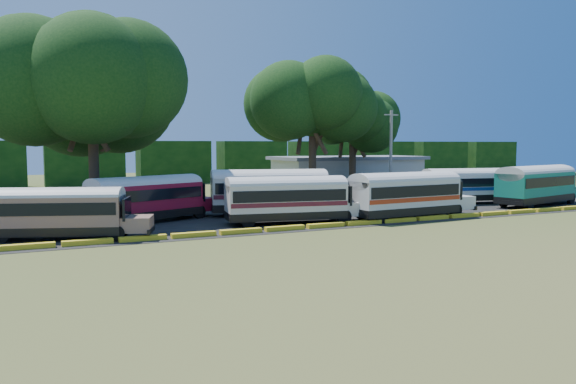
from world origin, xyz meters
name	(u,v)px	position (x,y,z in m)	size (l,w,h in m)	color
ground	(353,228)	(0.00, 0.00, 0.00)	(160.00, 160.00, 0.00)	#304B19
asphalt_strip	(288,209)	(1.00, 12.00, 0.01)	(64.00, 24.00, 0.02)	black
curb	(345,224)	(0.00, 1.00, 0.15)	(53.70, 0.45, 0.30)	yellow
terminal_building	(348,172)	(18.00, 30.00, 2.03)	(19.00, 9.00, 4.00)	beige
treeline_backdrop	(174,162)	(0.00, 48.00, 3.00)	(130.00, 4.00, 6.00)	black
bus_beige	(59,210)	(-17.76, 3.49, 1.76)	(9.55, 5.26, 3.07)	black
bus_red	(149,196)	(-11.57, 8.66, 1.90)	(10.26, 6.17, 3.32)	black
bus_cream_west	(289,197)	(-2.89, 3.73, 1.89)	(10.42, 4.18, 3.33)	black
bus_cream_east	(272,189)	(-2.01, 8.67, 2.03)	(11.27, 5.24, 3.60)	black
bus_white_red	(407,192)	(6.18, 2.34, 1.97)	(10.77, 3.36, 3.49)	black
bus_white_blue	(469,184)	(17.96, 8.48, 1.87)	(10.36, 4.34, 3.31)	black
bus_teal	(537,183)	(22.12, 4.37, 2.09)	(11.42, 5.17, 3.65)	black
tree_west	(91,74)	(-14.41, 15.91, 11.09)	(13.09, 13.09, 15.92)	#372D1B
tree_center	(313,100)	(7.82, 20.47, 10.10)	(10.45, 10.45, 13.98)	#372D1B
tree_east	(353,113)	(14.98, 24.08, 9.12)	(8.80, 8.80, 12.41)	#372D1B
utility_pole	(391,154)	(13.39, 14.45, 4.54)	(1.60, 0.30, 8.87)	gray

